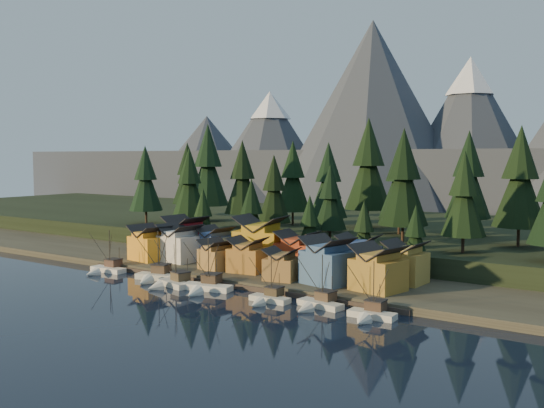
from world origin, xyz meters
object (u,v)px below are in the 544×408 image
Objects in this scene: boat_5 at (317,297)px; boat_6 at (370,307)px; house_front_0 at (150,242)px; boat_0 at (105,264)px; boat_1 at (154,270)px; boat_4 at (267,292)px; house_back_1 at (215,243)px; boat_2 at (170,276)px; house_front_1 at (180,242)px; boat_3 at (204,281)px; house_back_0 at (185,235)px.

boat_6 reaches higher than boat_5.
house_front_0 is (-55.24, 13.09, 3.98)m from boat_5.
boat_1 is (15.96, 0.26, 0.23)m from boat_0.
boat_6 is (68.47, -2.05, 0.05)m from boat_0.
boat_0 reaches higher than boat_4.
house_back_1 reaches higher than boat_0.
boat_2 is at bearing -26.75° from house_front_0.
house_back_1 is (6.56, 5.43, -0.32)m from house_front_1.
boat_3 reaches higher than boat_4.
boat_3 reaches higher than boat_2.
boat_1 reaches higher than boat_3.
boat_0 is 18.46m from house_front_1.
house_front_0 reaches higher than boat_5.
boat_2 reaches higher than boat_5.
boat_1 is at bearing -1.11° from boat_0.
boat_6 is (20.66, 0.36, 0.19)m from boat_4.
boat_4 is (47.82, -2.42, -0.14)m from boat_0.
house_back_0 reaches higher than boat_6.
house_back_0 reaches higher than boat_5.
boat_1 is 1.20× the size of boat_4.
boat_2 is (7.65, -3.12, -0.08)m from boat_1.
house_back_0 reaches higher than boat_0.
house_front_0 is at bearing 175.03° from boat_5.
house_front_0 reaches higher than house_back_1.
boat_5 is 1.14× the size of house_front_1.
house_back_1 is at bearing 160.92° from boat_5.
boat_1 is 1.23× the size of house_front_0.
boat_2 reaches higher than boat_4.
boat_1 is 16.70m from house_front_1.
house_back_0 reaches higher than boat_4.
boat_0 is 0.91× the size of boat_1.
boat_5 reaches higher than boat_4.
boat_1 is 52.57m from boat_6.
boat_1 is 18.55m from house_front_0.
boat_3 is at bearing 21.97° from boat_2.
house_back_0 is at bearing 164.37° from boat_5.
boat_3 is 15.83m from boat_4.
house_front_1 reaches higher than boat_4.
boat_6 is 1.10× the size of house_front_0.
boat_3 reaches higher than boat_6.
house_back_1 reaches higher than boat_6.
house_front_1 is 1.11× the size of house_back_1.
boat_6 is at bearing -3.58° from house_front_0.
boat_1 reaches higher than house_back_1.
boat_4 is at bearing 179.43° from boat_6.
boat_2 is 1.13× the size of boat_4.
boat_0 is 68.51m from boat_6.
boat_0 is at bearing -98.31° from house_back_0.
house_back_0 is (-19.28, 25.71, 4.55)m from boat_2.
boat_2 is 32.45m from house_back_0.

